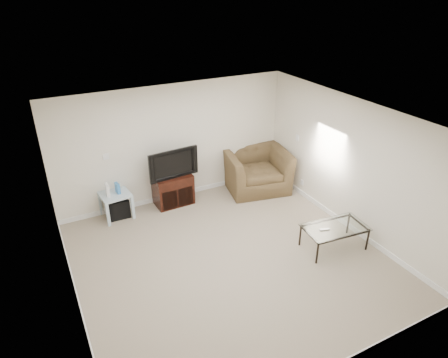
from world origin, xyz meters
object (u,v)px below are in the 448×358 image
side_table (116,205)px  tv_stand (173,189)px  television (171,162)px  coffee_table (334,237)px  subwoofer (118,207)px  recliner (256,164)px

side_table → tv_stand: bearing=0.0°
television → side_table: 1.39m
tv_stand → side_table: size_ratio=1.41×
television → side_table: bearing=173.5°
tv_stand → coffee_table: tv_stand is taller
television → side_table: size_ratio=1.78×
subwoofer → coffee_table: 4.23m
side_table → recliner: 3.16m
television → recliner: bearing=-10.8°
tv_stand → television: 0.64m
television → coffee_table: (1.97, -2.78, -0.74)m
side_table → recliner: recliner is taller
tv_stand → side_table: tv_stand is taller
television → subwoofer: bearing=172.3°
coffee_table → side_table: bearing=138.5°
side_table → subwoofer: bearing=38.8°
recliner → subwoofer: bearing=-173.1°
tv_stand → side_table: bearing=178.2°
side_table → recliner: (3.13, -0.23, 0.34)m
side_table → recliner: size_ratio=0.40×
side_table → television: bearing=-1.6°
subwoofer → tv_stand: bearing=-1.2°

